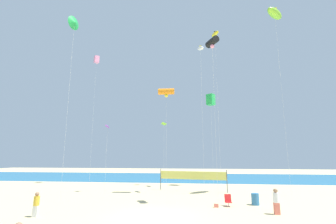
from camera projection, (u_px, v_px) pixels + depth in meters
The scene contains 18 objects.
ground_plane at pixel (154, 216), 15.48m from camera, with size 120.00×120.00×0.00m, color #D1BC89.
ocean_band at pixel (181, 177), 44.10m from camera, with size 120.00×20.00×0.01m, color #1E6B99.
beachgoer_white_shirt at pixel (276, 201), 16.14m from camera, with size 0.39×0.39×1.70m.
beachgoer_mustard_shirt at pixel (36, 204), 15.47m from camera, with size 0.36×0.36×1.57m.
folding_beach_chair at pixel (228, 200), 18.74m from camera, with size 0.52×0.65×0.89m.
trash_barrel at pixel (255, 199), 19.16m from camera, with size 0.61×0.61×0.92m, color teal.
volleyball_net at pixel (192, 176), 26.92m from camera, with size 7.63×1.47×2.40m.
beach_handbag at pixel (216, 206), 18.22m from camera, with size 0.34×0.17×0.27m, color #EA7260.
kite_white_inflatable at pixel (201, 49), 27.35m from camera, with size 1.00×1.37×16.64m.
kite_black_tube at pixel (212, 43), 21.43m from camera, with size 1.21×1.49×14.48m.
kite_green_box at pixel (211, 100), 33.04m from camera, with size 1.32×1.32×12.47m.
kite_lime_diamond at pixel (164, 124), 33.24m from camera, with size 0.83×0.83×8.68m.
kite_orange_tube at pixel (166, 92), 26.61m from camera, with size 1.82×0.74×11.45m.
kite_pink_box at pixel (97, 60), 36.46m from camera, with size 0.93×0.93×19.19m.
kite_green_delta at pixel (74, 23), 23.77m from camera, with size 0.68×1.45×17.90m.
kite_yellow_inflatable at pixel (215, 34), 32.49m from camera, with size 1.20×1.54×20.93m.
kite_lime_inflatable at pixel (275, 14), 27.22m from camera, with size 2.65×2.70×20.93m.
kite_violet_diamond at pixel (108, 127), 27.02m from camera, with size 0.71×0.71×7.49m.
Camera 1 is at (2.87, -16.26, 3.92)m, focal length 25.15 mm.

